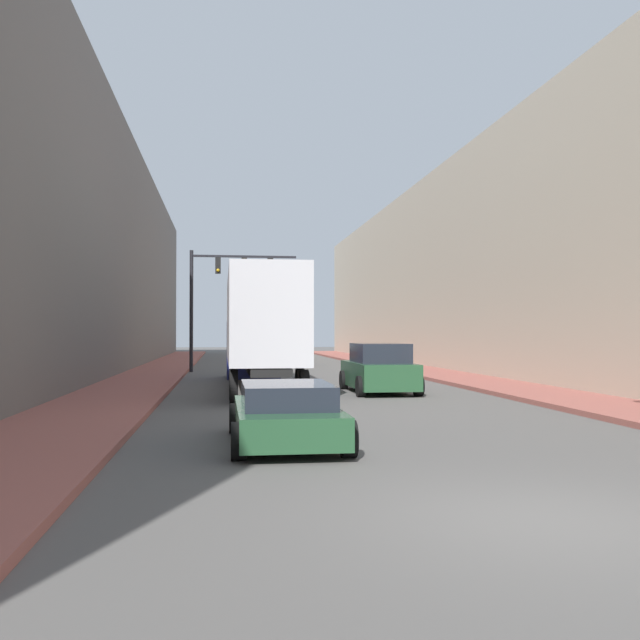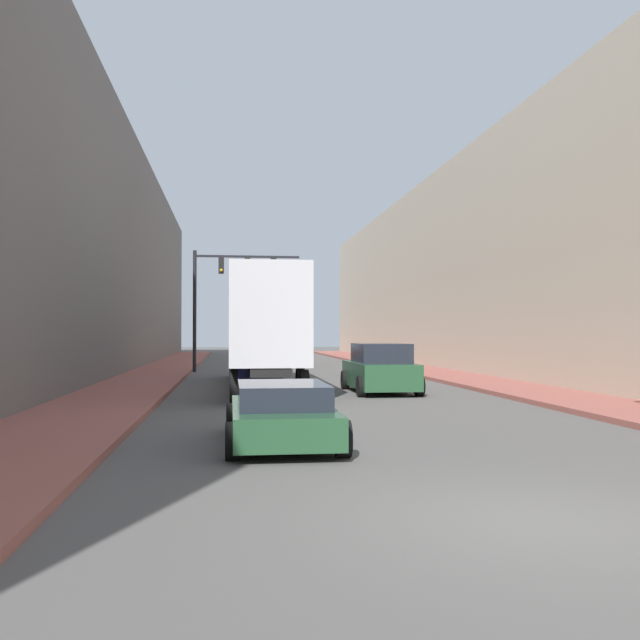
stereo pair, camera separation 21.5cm
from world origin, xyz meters
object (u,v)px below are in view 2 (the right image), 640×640
sedan_car (282,414)px  semi_truck (261,326)px  suv_car (380,369)px  traffic_signal_gantry (223,286)px

sedan_car → semi_truck: bearing=89.1°
semi_truck → suv_car: 5.18m
sedan_car → traffic_signal_gantry: bearing=93.1°
semi_truck → suv_car: size_ratio=3.13×
suv_car → traffic_signal_gantry: traffic_signal_gantry is taller
semi_truck → sedan_car: (-0.21, -14.04, -1.81)m
semi_truck → traffic_signal_gantry: size_ratio=2.19×
sedan_car → traffic_signal_gantry: (-1.40, 25.79, 4.14)m
semi_truck → sedan_car: 14.16m
semi_truck → traffic_signal_gantry: bearing=97.8°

